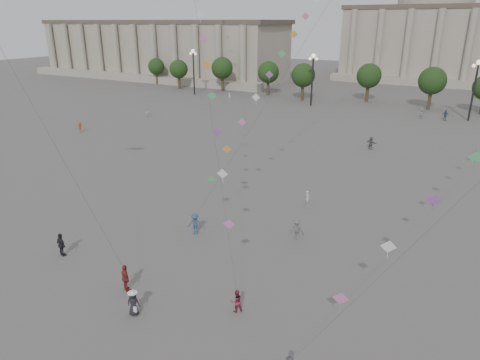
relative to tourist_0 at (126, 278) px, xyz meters
The scene contains 20 objects.
ground 2.64m from the tourist_0, 20.75° to the right, with size 360.00×360.00×0.00m, color #52504D.
hall_west 118.30m from the tourist_0, 128.01° to the left, with size 84.00×26.22×17.20m.
hall_central 129.05m from the tourist_0, 88.97° to the left, with size 48.30×34.30×35.50m.
tree_row 77.29m from the tourist_0, 88.29° to the left, with size 137.12×5.12×8.00m.
lamp_post_far_west 81.50m from the tourist_0, 121.70° to the left, with size 2.00×0.90×10.65m.
lamp_post_mid_west 70.57m from the tourist_0, 100.41° to the left, with size 2.00×0.90×10.65m.
lamp_post_mid_east 71.55m from the tourist_0, 75.95° to the left, with size 2.00×0.90×10.65m.
person_crowd_0 68.48m from the tourist_0, 78.60° to the left, with size 1.12×0.47×1.91m, color navy.
person_crowd_1 56.44m from the tourist_0, 129.25° to the left, with size 0.80×0.62×1.65m, color silver.
person_crowd_2 47.05m from the tourist_0, 141.99° to the left, with size 1.08×0.62×1.67m, color #9C3F2A.
person_crowd_4 67.81m from the tourist_0, 81.86° to the left, with size 1.64×0.52×1.77m, color #B6B5B1.
person_crowd_6 14.17m from the tourist_0, 59.72° to the left, with size 1.17×0.67×1.82m, color #5B5A5F.
person_crowd_10 72.97m from the tourist_0, 115.08° to the left, with size 0.62×0.41×1.70m, color silver.
person_crowd_12 42.36m from the tourist_0, 81.54° to the left, with size 1.68×0.54×1.81m, color #5D5D61.
person_crowd_13 19.92m from the tourist_0, 74.07° to the left, with size 0.56×0.37×1.54m, color beige.
tourist_0 is the anchor object (origin of this frame).
tourist_1 7.53m from the tourist_0, behind, with size 1.10×0.46×1.89m, color #222127.
kite_flyer_0 7.67m from the tourist_0, 12.75° to the left, with size 0.73×0.57×1.50m, color maroon.
kite_flyer_1 8.95m from the tourist_0, 94.08° to the left, with size 1.20×0.69×1.86m, color navy.
hat_person 2.70m from the tourist_0, 37.06° to the right, with size 0.93×0.76×1.69m.
Camera 1 is at (16.09, -16.53, 16.89)m, focal length 32.00 mm.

